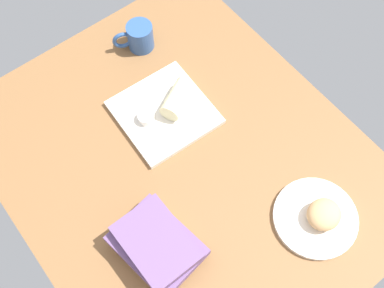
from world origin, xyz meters
TOP-DOWN VIEW (x-y plane):
  - dining_table at (0.00, 0.00)cm, footprint 110.00×90.00cm
  - round_plate at (34.05, 16.48)cm, footprint 21.69×21.69cm
  - scone_pastry at (35.04, 17.45)cm, footprint 8.57×9.25cm
  - square_plate at (-14.80, 4.63)cm, footprint 26.18×26.18cm
  - sauce_cup at (-15.61, -0.93)cm, footprint 4.65×4.65cm
  - breakfast_wrap at (-14.16, 9.08)cm, footprint 10.32×12.79cm
  - book_stack at (15.33, -19.89)cm, footprint 22.78×18.43cm
  - coffee_mug at (-38.96, 13.26)cm, footprint 7.90×12.06cm

SIDE VIEW (x-z plane):
  - dining_table at x=0.00cm, z-range 0.00..4.00cm
  - round_plate at x=34.05cm, z-range 4.00..5.40cm
  - square_plate at x=-14.80cm, z-range 4.00..5.60cm
  - sauce_cup at x=-15.61cm, z-range 5.69..8.03cm
  - scone_pastry at x=35.04cm, z-range 5.40..10.63cm
  - coffee_mug at x=-38.96cm, z-range 4.10..12.65cm
  - breakfast_wrap at x=-14.16cm, z-range 5.60..11.41cm
  - book_stack at x=15.33cm, z-range 4.09..13.20cm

